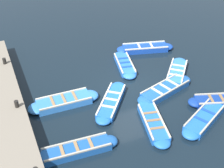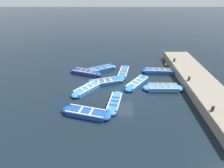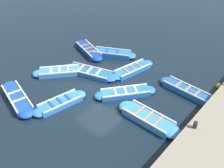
# 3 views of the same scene
# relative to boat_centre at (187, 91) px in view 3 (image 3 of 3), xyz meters

# --- Properties ---
(ground_plane) EXTENTS (120.00, 120.00, 0.00)m
(ground_plane) POSITION_rel_boat_centre_xyz_m (-4.30, -3.16, -0.18)
(ground_plane) COLOR black
(boat_centre) EXTENTS (3.78, 0.97, 0.41)m
(boat_centre) POSITION_rel_boat_centre_xyz_m (0.00, 0.00, 0.00)
(boat_centre) COLOR #1E59AD
(boat_centre) RESTS_ON ground
(boat_near_quay) EXTENTS (3.78, 1.07, 0.43)m
(boat_near_quay) POSITION_rel_boat_centre_xyz_m (-0.43, -3.48, 0.01)
(boat_near_quay) COLOR #3884E0
(boat_near_quay) RESTS_ON ground
(boat_tucked) EXTENTS (3.96, 1.82, 0.43)m
(boat_tucked) POSITION_rel_boat_centre_xyz_m (-7.12, -7.03, 0.01)
(boat_tucked) COLOR #1947B7
(boat_tucked) RESTS_ON ground
(boat_outer_right) EXTENTS (4.02, 2.01, 0.38)m
(boat_outer_right) POSITION_rel_boat_centre_xyz_m (-5.87, -2.38, -0.02)
(boat_outer_right) COLOR #1E59AD
(boat_outer_right) RESTS_ON ground
(boat_inner_gap) EXTENTS (2.92, 3.39, 0.37)m
(boat_inner_gap) POSITION_rel_boat_centre_xyz_m (-2.71, -2.54, -0.02)
(boat_inner_gap) COLOR blue
(boat_inner_gap) RESTS_ON ground
(boat_mid_row) EXTENTS (1.46, 3.38, 0.37)m
(boat_mid_row) POSITION_rel_boat_centre_xyz_m (-4.95, -5.67, -0.02)
(boat_mid_row) COLOR blue
(boat_mid_row) RESTS_ON ground
(boat_broadside) EXTENTS (1.52, 3.55, 0.37)m
(boat_broadside) POSITION_rel_boat_centre_xyz_m (-3.91, -0.24, -0.02)
(boat_broadside) COLOR blue
(boat_broadside) RESTS_ON ground
(boat_far_corner) EXTENTS (3.57, 2.38, 0.41)m
(boat_far_corner) POSITION_rel_boat_centre_xyz_m (-6.35, 0.49, -0.00)
(boat_far_corner) COLOR blue
(boat_far_corner) RESTS_ON ground
(boat_end_of_row) EXTENTS (2.96, 3.22, 0.38)m
(boat_end_of_row) POSITION_rel_boat_centre_xyz_m (-7.43, -3.61, -0.01)
(boat_end_of_row) COLOR #3884E0
(boat_end_of_row) RESTS_ON ground
(boat_bow_out) EXTENTS (3.61, 1.88, 0.42)m
(boat_bow_out) POSITION_rel_boat_centre_xyz_m (-8.02, -0.29, 0.00)
(boat_bow_out) COLOR navy
(boat_bow_out) RESTS_ON ground
(quay_wall) EXTENTS (2.99, 14.93, 0.83)m
(quay_wall) POSITION_rel_boat_centre_xyz_m (3.06, -3.16, 0.24)
(quay_wall) COLOR gray
(quay_wall) RESTS_ON ground
(bollard_mid_north) EXTENTS (0.20, 0.20, 0.35)m
(bollard_mid_north) POSITION_rel_boat_centre_xyz_m (1.91, -3.16, 0.82)
(bollard_mid_north) COLOR black
(bollard_mid_north) RESTS_ON quay_wall
(buoy_orange_near) EXTENTS (0.34, 0.34, 0.34)m
(buoy_orange_near) POSITION_rel_boat_centre_xyz_m (1.25, 1.76, -0.01)
(buoy_orange_near) COLOR #EAB214
(buoy_orange_near) RESTS_ON ground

